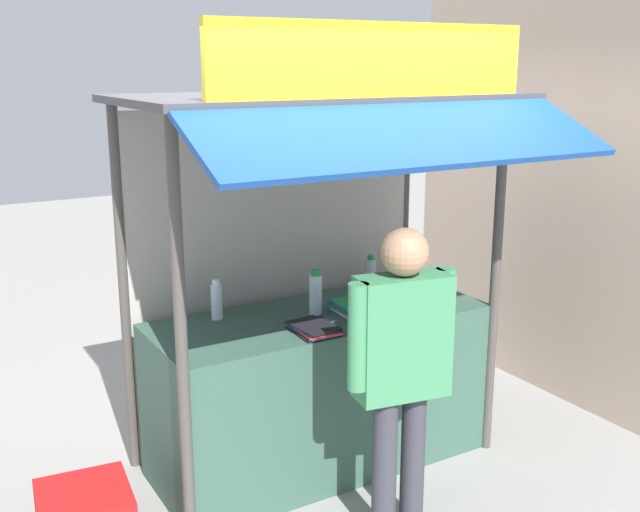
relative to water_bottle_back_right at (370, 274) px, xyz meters
name	(u,v)px	position (x,y,z in m)	size (l,w,h in m)	color
ground_plane	(320,460)	(-0.52, -0.25, -1.04)	(20.00, 20.00, 0.00)	gray
stall_counter	(320,389)	(-0.52, -0.25, -0.58)	(1.97, 0.78, 0.94)	#385B4C
stall_structure	(310,206)	(-0.52, -0.14, 0.51)	(2.17, 1.65, 2.54)	#4C4742
water_bottle_back_right	(370,274)	(0.00, 0.00, 0.00)	(0.06, 0.06, 0.23)	silver
water_bottle_mid_left	(316,293)	(-0.54, -0.23, 0.02)	(0.07, 0.07, 0.27)	silver
water_bottle_far_right	(217,300)	(-1.07, -0.02, 0.00)	(0.07, 0.07, 0.23)	silver
water_bottle_rear_center	(417,276)	(0.17, -0.25, 0.02)	(0.08, 0.08, 0.28)	silver
magazine_stack_left	(420,305)	(0.01, -0.50, -0.07)	(0.21, 0.32, 0.08)	red
magazine_stack_back_left	(314,328)	(-0.71, -0.50, -0.08)	(0.24, 0.30, 0.05)	black
magazine_stack_far_left	(355,308)	(-0.33, -0.34, -0.08)	(0.23, 0.29, 0.06)	white
banana_bunch_inner_left	(269,165)	(-1.09, -0.74, 0.86)	(0.10, 0.10, 0.24)	#332D23
banana_bunch_inner_right	(474,154)	(0.15, -0.74, 0.83)	(0.11, 0.11, 0.27)	#332D23
vendor_person	(402,357)	(-0.56, -1.09, -0.07)	(0.61, 0.27, 1.61)	#383842
neighbour_wall	(540,187)	(1.51, 0.05, 0.43)	(0.20, 2.40, 2.94)	beige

